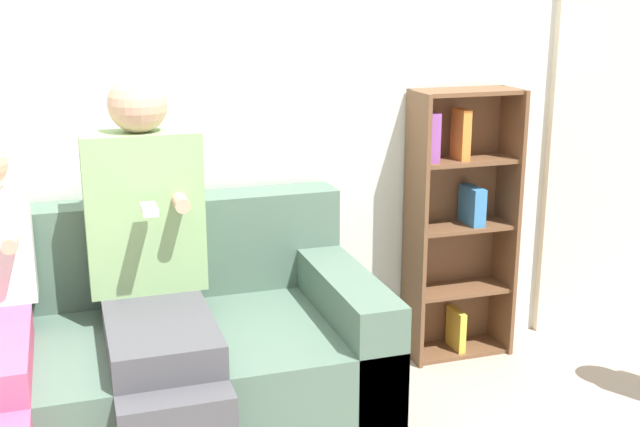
{
  "coord_description": "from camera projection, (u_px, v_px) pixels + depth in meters",
  "views": [
    {
      "loc": [
        -0.28,
        -2.14,
        1.58
      ],
      "look_at": [
        0.6,
        0.59,
        0.79
      ],
      "focal_mm": 45.0,
      "sensor_mm": 36.0,
      "label": 1
    }
  ],
  "objects": [
    {
      "name": "curtain_panel",
      "position": [
        623.0,
        91.0,
        3.7
      ],
      "size": [
        0.76,
        0.04,
        2.28
      ],
      "color": "beige",
      "rests_on": "ground_plane"
    },
    {
      "name": "adult_seated",
      "position": [
        154.0,
        273.0,
        2.69
      ],
      "size": [
        0.41,
        0.82,
        1.32
      ],
      "color": "#47474C",
      "rests_on": "ground_plane"
    },
    {
      "name": "bookshelf",
      "position": [
        457.0,
        220.0,
        3.52
      ],
      "size": [
        0.46,
        0.22,
        1.19
      ],
      "color": "brown",
      "rests_on": "ground_plane"
    },
    {
      "name": "back_wall",
      "position": [
        136.0,
        75.0,
        3.06
      ],
      "size": [
        10.0,
        0.06,
        2.55
      ],
      "color": "silver",
      "rests_on": "ground_plane"
    },
    {
      "name": "couch",
      "position": [
        127.0,
        371.0,
        2.84
      ],
      "size": [
        1.76,
        0.88,
        0.82
      ],
      "color": "#4C6656",
      "rests_on": "ground_plane"
    }
  ]
}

